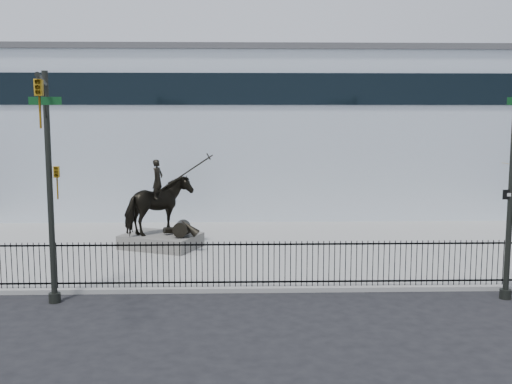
{
  "coord_description": "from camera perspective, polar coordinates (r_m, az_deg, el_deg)",
  "views": [
    {
      "loc": [
        -1.31,
        -17.73,
        5.74
      ],
      "look_at": [
        -0.66,
        6.0,
        2.64
      ],
      "focal_mm": 42.0,
      "sensor_mm": 36.0,
      "label": 1
    }
  ],
  "objects": [
    {
      "name": "picket_fence",
      "position": [
        19.63,
        2.32,
        -6.84
      ],
      "size": [
        22.1,
        0.1,
        1.5
      ],
      "color": "black",
      "rests_on": "plaza"
    },
    {
      "name": "traffic_signal_left",
      "position": [
        18.03,
        -19.13,
        1.58
      ],
      "size": [
        1.52,
        4.84,
        7.0
      ],
      "color": "black",
      "rests_on": "ground"
    },
    {
      "name": "building",
      "position": [
        37.77,
        0.42,
        5.55
      ],
      "size": [
        44.0,
        14.0,
        9.0
      ],
      "primitive_type": "cube",
      "color": "white",
      "rests_on": "ground"
    },
    {
      "name": "ground",
      "position": [
        18.68,
        2.56,
        -10.47
      ],
      "size": [
        120.0,
        120.0,
        0.0
      ],
      "primitive_type": "plane",
      "color": "black",
      "rests_on": "ground"
    },
    {
      "name": "equestrian_statue",
      "position": [
        25.29,
        -9.0,
        -1.35
      ],
      "size": [
        3.62,
        3.03,
        3.31
      ],
      "rotation": [
        0.0,
        0.0,
        -0.4
      ],
      "color": "black",
      "rests_on": "statue_plinth"
    },
    {
      "name": "statue_plinth",
      "position": [
        25.58,
        -9.04,
        -4.63
      ],
      "size": [
        3.62,
        3.12,
        0.57
      ],
      "primitive_type": "cube",
      "rotation": [
        0.0,
        0.0,
        -0.4
      ],
      "color": "#57544F",
      "rests_on": "plaza"
    },
    {
      "name": "plaza",
      "position": [
        25.4,
        1.43,
        -5.46
      ],
      "size": [
        30.0,
        12.0,
        0.15
      ],
      "primitive_type": "cube",
      "color": "gray",
      "rests_on": "ground"
    }
  ]
}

